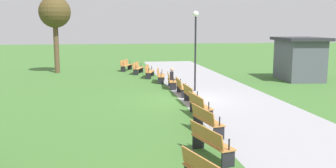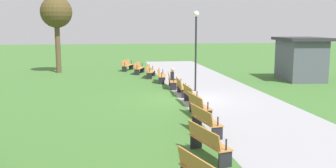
{
  "view_description": "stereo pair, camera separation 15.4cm",
  "coord_description": "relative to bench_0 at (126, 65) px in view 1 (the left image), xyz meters",
  "views": [
    {
      "loc": [
        17.55,
        -3.72,
        3.59
      ],
      "look_at": [
        0.0,
        -0.98,
        0.8
      ],
      "focal_mm": 39.14,
      "sensor_mm": 36.0,
      "label": 1
    },
    {
      "loc": [
        17.57,
        -3.57,
        3.59
      ],
      "look_at": [
        0.0,
        -0.98,
        0.8
      ],
      "focal_mm": 39.14,
      "sensor_mm": 36.0,
      "label": 2
    }
  ],
  "objects": [
    {
      "name": "tree_0",
      "position": [
        0.62,
        -5.36,
        4.12
      ],
      "size": [
        2.41,
        2.41,
        5.91
      ],
      "color": "brown",
      "rests_on": "ground"
    },
    {
      "name": "lamp_post",
      "position": [
        10.25,
        3.47,
        2.58
      ],
      "size": [
        0.32,
        0.32,
        4.44
      ],
      "color": "black",
      "rests_on": "ground"
    },
    {
      "name": "kiosk",
      "position": [
        7.15,
        11.39,
        1.0
      ],
      "size": [
        4.06,
        3.15,
        2.88
      ],
      "rotation": [
        0.0,
        0.0,
        -0.08
      ],
      "color": "#4C515B",
      "rests_on": "ground"
    },
    {
      "name": "bench_7",
      "position": [
        16.11,
        2.29,
        0.0
      ],
      "size": [
        1.79,
        0.66,
        0.89
      ],
      "rotation": [
        0.0,
        0.0,
        0.11
      ],
      "color": "#B27538",
      "rests_on": "ground"
    },
    {
      "name": "path_paving",
      "position": [
        12.59,
        4.61,
        -0.47
      ],
      "size": [
        40.12,
        4.9,
        0.01
      ],
      "primitive_type": "cube",
      "color": "#939399",
      "rests_on": "ground"
    },
    {
      "name": "person_seated",
      "position": [
        8.98,
        2.44,
        0.16
      ],
      "size": [
        0.36,
        0.54,
        1.2
      ],
      "rotation": [
        0.0,
        0.0,
        -0.11
      ],
      "color": "black",
      "rests_on": "ground"
    },
    {
      "name": "ground_plane",
      "position": [
        12.59,
        2.54,
        -0.47
      ],
      "size": [
        120.0,
        120.0,
        0.0
      ],
      "primitive_type": "plane",
      "color": "#3D6B2D"
    },
    {
      "name": "bench_9",
      "position": [
        20.73,
        1.46,
        0.0
      ],
      "size": [
        1.82,
        0.89,
        0.89
      ],
      "rotation": [
        0.0,
        0.0,
        0.25
      ],
      "color": "#B27538",
      "rests_on": "ground"
    },
    {
      "name": "bench_8",
      "position": [
        18.43,
        1.96,
        0.0
      ],
      "size": [
        1.81,
        0.77,
        0.89
      ],
      "rotation": [
        0.0,
        0.0,
        0.18
      ],
      "color": "#B27538",
      "rests_on": "ground"
    },
    {
      "name": "bench_0",
      "position": [
        0.0,
        0.0,
        0.0
      ],
      "size": [
        1.8,
        1.1,
        0.89
      ],
      "rotation": [
        0.0,
        0.0,
        -0.39
      ],
      "color": "#B27538",
      "rests_on": "ground"
    },
    {
      "name": "bench_6",
      "position": [
        13.77,
        2.45,
        0.0
      ],
      "size": [
        1.77,
        0.53,
        0.89
      ],
      "rotation": [
        0.0,
        0.0,
        0.04
      ],
      "color": "#B27538",
      "rests_on": "ground"
    },
    {
      "name": "bench_2",
      "position": [
        4.46,
        1.46,
        0.0
      ],
      "size": [
        1.82,
        0.89,
        0.89
      ],
      "rotation": [
        0.0,
        0.0,
        -0.25
      ],
      "color": "#B27538",
      "rests_on": "ground"
    },
    {
      "name": "bench_1",
      "position": [
        2.2,
        0.81,
        0.0
      ],
      "size": [
        1.81,
        1.0,
        0.89
      ],
      "rotation": [
        0.0,
        0.0,
        -0.32
      ],
      "color": "#B27538",
      "rests_on": "ground"
    },
    {
      "name": "bench_4",
      "position": [
        9.08,
        2.29,
        0.0
      ],
      "size": [
        1.79,
        0.66,
        0.89
      ],
      "rotation": [
        0.0,
        0.0,
        -0.11
      ],
      "color": "#B27538",
      "rests_on": "ground"
    },
    {
      "name": "bench_5",
      "position": [
        11.42,
        2.45,
        0.0
      ],
      "size": [
        1.77,
        0.53,
        0.89
      ],
      "rotation": [
        0.0,
        0.0,
        -0.04
      ],
      "color": "#B27538",
      "rests_on": "ground"
    },
    {
      "name": "bench_3",
      "position": [
        6.75,
        1.96,
        0.0
      ],
      "size": [
        1.81,
        0.77,
        0.89
      ],
      "rotation": [
        0.0,
        0.0,
        -0.18
      ],
      "color": "#B27538",
      "rests_on": "ground"
    }
  ]
}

